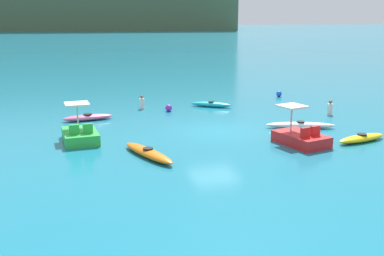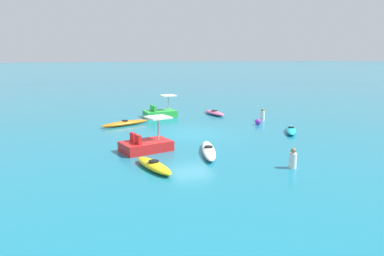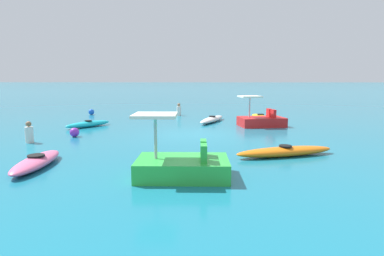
% 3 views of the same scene
% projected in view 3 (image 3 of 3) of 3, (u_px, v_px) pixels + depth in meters
% --- Properties ---
extents(ground_plane, '(600.00, 600.00, 0.00)m').
position_uv_depth(ground_plane, '(194.00, 134.00, 14.89)').
color(ground_plane, '#19728C').
extents(kayak_orange, '(1.76, 3.56, 0.37)m').
position_uv_depth(kayak_orange, '(285.00, 151.00, 10.58)').
color(kayak_orange, orange).
rests_on(kayak_orange, ground_plane).
extents(kayak_pink, '(2.81, 0.98, 0.37)m').
position_uv_depth(kayak_pink, '(37.00, 162.00, 9.25)').
color(kayak_pink, pink).
rests_on(kayak_pink, ground_plane).
extents(kayak_white, '(3.58, 1.83, 0.37)m').
position_uv_depth(kayak_white, '(212.00, 119.00, 19.16)').
color(kayak_white, white).
rests_on(kayak_white, ground_plane).
extents(kayak_cyan, '(2.53, 2.03, 0.37)m').
position_uv_depth(kayak_cyan, '(88.00, 124.00, 17.11)').
color(kayak_cyan, '#19B7C6').
rests_on(kayak_cyan, ground_plane).
extents(kayak_yellow, '(2.88, 1.21, 0.37)m').
position_uv_depth(kayak_yellow, '(261.00, 117.00, 20.30)').
color(kayak_yellow, yellow).
rests_on(kayak_yellow, ground_plane).
extents(pedal_boat_green, '(1.60, 2.50, 1.68)m').
position_uv_depth(pedal_boat_green, '(182.00, 165.00, 8.28)').
color(pedal_boat_green, green).
rests_on(pedal_boat_green, ground_plane).
extents(pedal_boat_red, '(1.96, 2.67, 1.68)m').
position_uv_depth(pedal_boat_red, '(261.00, 120.00, 17.40)').
color(pedal_boat_red, red).
rests_on(pedal_boat_red, ground_plane).
extents(buoy_purple, '(0.41, 0.41, 0.41)m').
position_uv_depth(buoy_purple, '(74.00, 132.00, 14.16)').
color(buoy_purple, purple).
rests_on(buoy_purple, ground_plane).
extents(buoy_blue, '(0.41, 0.41, 0.41)m').
position_uv_depth(buoy_blue, '(91.00, 112.00, 23.13)').
color(buoy_blue, blue).
rests_on(buoy_blue, ground_plane).
extents(person_near_shore, '(0.45, 0.45, 0.88)m').
position_uv_depth(person_near_shore, '(29.00, 133.00, 12.82)').
color(person_near_shore, silver).
rests_on(person_near_shore, ground_plane).
extents(person_by_kayaks, '(0.40, 0.40, 0.88)m').
position_uv_depth(person_by_kayaks, '(179.00, 110.00, 22.59)').
color(person_by_kayaks, silver).
rests_on(person_by_kayaks, ground_plane).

